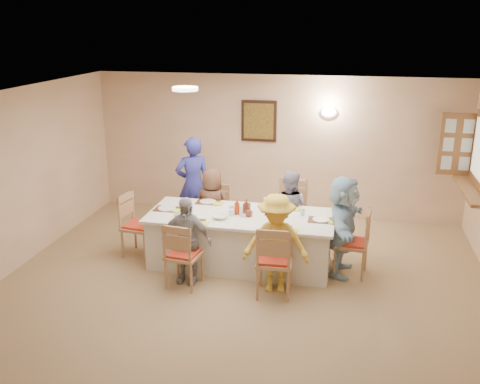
% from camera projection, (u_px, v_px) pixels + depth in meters
% --- Properties ---
extents(ground, '(7.00, 7.00, 0.00)m').
position_uv_depth(ground, '(232.00, 308.00, 6.56)').
color(ground, '#9D7B53').
extents(room_walls, '(7.00, 7.00, 7.00)m').
position_uv_depth(room_walls, '(232.00, 191.00, 6.10)').
color(room_walls, tan).
rests_on(room_walls, ground).
extents(wall_picture, '(0.62, 0.05, 0.72)m').
position_uv_depth(wall_picture, '(259.00, 121.00, 9.33)').
color(wall_picture, black).
rests_on(wall_picture, room_walls).
extents(wall_sconce, '(0.26, 0.09, 0.18)m').
position_uv_depth(wall_sconce, '(329.00, 112.00, 9.01)').
color(wall_sconce, white).
rests_on(wall_sconce, room_walls).
extents(ceiling_light, '(0.36, 0.36, 0.05)m').
position_uv_depth(ceiling_light, '(185.00, 89.00, 7.40)').
color(ceiling_light, white).
rests_on(ceiling_light, room_walls).
extents(hatch_sill, '(0.30, 1.50, 0.05)m').
position_uv_depth(hatch_sill, '(472.00, 191.00, 7.89)').
color(hatch_sill, '#8F5C34').
rests_on(hatch_sill, room_walls).
extents(shutter_door, '(0.55, 0.04, 1.00)m').
position_uv_depth(shutter_door, '(457.00, 144.00, 8.46)').
color(shutter_door, '#8F5C34').
rests_on(shutter_door, room_walls).
extents(dining_table, '(2.63, 1.11, 0.76)m').
position_uv_depth(dining_table, '(241.00, 239.00, 7.65)').
color(dining_table, silver).
rests_on(dining_table, ground).
extents(chair_back_left, '(0.49, 0.49, 0.90)m').
position_uv_depth(chair_back_left, '(214.00, 213.00, 8.50)').
color(chair_back_left, tan).
rests_on(chair_back_left, ground).
extents(chair_back_right, '(0.54, 0.54, 1.03)m').
position_uv_depth(chair_back_right, '(290.00, 215.00, 8.24)').
color(chair_back_right, tan).
rests_on(chair_back_right, ground).
extents(chair_front_left, '(0.49, 0.49, 0.91)m').
position_uv_depth(chair_front_left, '(184.00, 254.00, 7.00)').
color(chair_front_left, tan).
rests_on(chair_front_left, ground).
extents(chair_front_right, '(0.49, 0.49, 0.98)m').
position_uv_depth(chair_front_right, '(274.00, 259.00, 6.76)').
color(chair_front_right, tan).
rests_on(chair_front_right, ground).
extents(chair_left_end, '(0.51, 0.51, 0.95)m').
position_uv_depth(chair_left_end, '(139.00, 225.00, 7.93)').
color(chair_left_end, tan).
rests_on(chair_left_end, ground).
extents(chair_right_end, '(0.50, 0.50, 0.95)m').
position_uv_depth(chair_right_end, '(352.00, 242.00, 7.32)').
color(chair_right_end, tan).
rests_on(chair_right_end, ground).
extents(diner_back_left, '(0.70, 0.54, 1.21)m').
position_uv_depth(diner_back_left, '(212.00, 206.00, 8.34)').
color(diner_back_left, brown).
rests_on(diner_back_left, ground).
extents(diner_back_right, '(0.78, 0.70, 1.25)m').
position_uv_depth(diner_back_right, '(289.00, 211.00, 8.09)').
color(diner_back_right, '#9A95B5').
rests_on(diner_back_right, ground).
extents(diner_front_left, '(0.75, 0.40, 1.20)m').
position_uv_depth(diner_front_left, '(186.00, 240.00, 7.07)').
color(diner_front_left, '#9C9C9C').
rests_on(diner_front_left, ground).
extents(diner_front_right, '(0.92, 0.62, 1.32)m').
position_uv_depth(diner_front_right, '(276.00, 243.00, 6.82)').
color(diner_front_right, yellow).
rests_on(diner_front_right, ground).
extents(diner_right_end, '(1.39, 0.66, 1.41)m').
position_uv_depth(diner_right_end, '(343.00, 226.00, 7.28)').
color(diner_right_end, '#ACD3EC').
rests_on(diner_right_end, ground).
extents(caregiver, '(0.91, 0.88, 1.59)m').
position_uv_depth(caregiver, '(193.00, 184.00, 8.81)').
color(caregiver, '#30359A').
rests_on(caregiver, ground).
extents(placemat_fl, '(0.35, 0.26, 0.01)m').
position_uv_depth(placemat_fl, '(192.00, 222.00, 7.26)').
color(placemat_fl, '#472B19').
rests_on(placemat_fl, dining_table).
extents(plate_fl, '(0.23, 0.23, 0.01)m').
position_uv_depth(plate_fl, '(192.00, 221.00, 7.26)').
color(plate_fl, white).
rests_on(plate_fl, dining_table).
extents(napkin_fl, '(0.14, 0.14, 0.01)m').
position_uv_depth(napkin_fl, '(203.00, 223.00, 7.18)').
color(napkin_fl, '#CDDF2F').
rests_on(napkin_fl, dining_table).
extents(placemat_fr, '(0.33, 0.24, 0.01)m').
position_uv_depth(placemat_fr, '(279.00, 228.00, 7.03)').
color(placemat_fr, '#472B19').
rests_on(placemat_fr, dining_table).
extents(plate_fr, '(0.26, 0.26, 0.02)m').
position_uv_depth(plate_fr, '(279.00, 228.00, 7.02)').
color(plate_fr, white).
rests_on(plate_fr, dining_table).
extents(napkin_fr, '(0.14, 0.14, 0.01)m').
position_uv_depth(napkin_fr, '(292.00, 230.00, 6.94)').
color(napkin_fr, '#CDDF2F').
rests_on(napkin_fr, dining_table).
extents(placemat_bl, '(0.35, 0.26, 0.01)m').
position_uv_depth(placemat_bl, '(208.00, 202.00, 8.05)').
color(placemat_bl, '#472B19').
rests_on(placemat_bl, dining_table).
extents(plate_bl, '(0.24, 0.24, 0.01)m').
position_uv_depth(plate_bl, '(208.00, 202.00, 8.04)').
color(plate_bl, white).
rests_on(plate_bl, dining_table).
extents(napkin_bl, '(0.14, 0.14, 0.01)m').
position_uv_depth(napkin_bl, '(219.00, 204.00, 7.96)').
color(napkin_bl, '#CDDF2F').
rests_on(napkin_bl, dining_table).
extents(placemat_br, '(0.32, 0.24, 0.01)m').
position_uv_depth(placemat_br, '(287.00, 208.00, 7.81)').
color(placemat_br, '#472B19').
rests_on(placemat_br, dining_table).
extents(plate_br, '(0.25, 0.25, 0.02)m').
position_uv_depth(plate_br, '(287.00, 207.00, 7.81)').
color(plate_br, white).
rests_on(plate_br, dining_table).
extents(napkin_br, '(0.14, 0.14, 0.01)m').
position_uv_depth(napkin_br, '(299.00, 209.00, 7.73)').
color(napkin_br, '#CDDF2F').
rests_on(napkin_br, dining_table).
extents(placemat_le, '(0.36, 0.27, 0.01)m').
position_uv_depth(placemat_le, '(167.00, 209.00, 7.75)').
color(placemat_le, '#472B19').
rests_on(placemat_le, dining_table).
extents(plate_le, '(0.26, 0.26, 0.02)m').
position_uv_depth(plate_le, '(167.00, 208.00, 7.75)').
color(plate_le, white).
rests_on(plate_le, dining_table).
extents(napkin_le, '(0.13, 0.13, 0.01)m').
position_uv_depth(napkin_le, '(178.00, 211.00, 7.67)').
color(napkin_le, '#CDDF2F').
rests_on(napkin_le, dining_table).
extents(placemat_re, '(0.35, 0.26, 0.01)m').
position_uv_depth(placemat_re, '(321.00, 220.00, 7.32)').
color(placemat_re, '#472B19').
rests_on(placemat_re, dining_table).
extents(plate_re, '(0.23, 0.23, 0.01)m').
position_uv_depth(plate_re, '(321.00, 220.00, 7.31)').
color(plate_re, white).
rests_on(plate_re, dining_table).
extents(napkin_re, '(0.14, 0.14, 0.01)m').
position_uv_depth(napkin_re, '(334.00, 222.00, 7.23)').
color(napkin_re, '#CDDF2F').
rests_on(napkin_re, dining_table).
extents(teacup_a, '(0.12, 0.12, 0.08)m').
position_uv_depth(teacup_a, '(177.00, 216.00, 7.39)').
color(teacup_a, white).
rests_on(teacup_a, dining_table).
extents(teacup_b, '(0.11, 0.11, 0.08)m').
position_uv_depth(teacup_b, '(272.00, 202.00, 7.93)').
color(teacup_b, white).
rests_on(teacup_b, dining_table).
extents(bowl_a, '(0.25, 0.25, 0.05)m').
position_uv_depth(bowl_a, '(220.00, 217.00, 7.38)').
color(bowl_a, white).
rests_on(bowl_a, dining_table).
extents(bowl_b, '(0.29, 0.29, 0.06)m').
position_uv_depth(bowl_b, '(269.00, 208.00, 7.70)').
color(bowl_b, white).
rests_on(bowl_b, dining_table).
extents(condiment_ketchup, '(0.09, 0.09, 0.23)m').
position_uv_depth(condiment_ketchup, '(237.00, 207.00, 7.52)').
color(condiment_ketchup, '#AA310E').
rests_on(condiment_ketchup, dining_table).
extents(condiment_brown, '(0.12, 0.12, 0.20)m').
position_uv_depth(condiment_brown, '(247.00, 206.00, 7.58)').
color(condiment_brown, '#5D2A18').
rests_on(condiment_brown, dining_table).
extents(condiment_malt, '(0.13, 0.13, 0.14)m').
position_uv_depth(condiment_malt, '(249.00, 212.00, 7.45)').
color(condiment_malt, '#5D2A18').
rests_on(condiment_malt, dining_table).
extents(drinking_glass, '(0.07, 0.07, 0.10)m').
position_uv_depth(drinking_glass, '(231.00, 209.00, 7.60)').
color(drinking_glass, silver).
rests_on(drinking_glass, dining_table).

